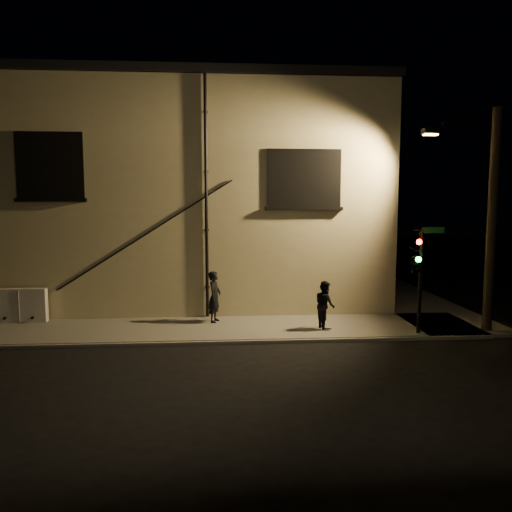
{
  "coord_description": "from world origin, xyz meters",
  "views": [
    {
      "loc": [
        -1.38,
        -14.41,
        4.23
      ],
      "look_at": [
        -0.17,
        1.8,
        2.41
      ],
      "focal_mm": 35.0,
      "sensor_mm": 36.0,
      "label": 1
    }
  ],
  "objects": [
    {
      "name": "pedestrian_b",
      "position": [
        2.01,
        1.14,
        0.89
      ],
      "size": [
        0.71,
        0.84,
        1.54
      ],
      "primitive_type": "imported",
      "rotation": [
        0.0,
        0.0,
        1.76
      ],
      "color": "black",
      "rests_on": "sidewalk"
    },
    {
      "name": "streetlamp_pole",
      "position": [
        7.02,
        0.61,
        3.75
      ],
      "size": [
        2.02,
        1.39,
        7.04
      ],
      "color": "black",
      "rests_on": "ground"
    },
    {
      "name": "traffic_signal",
      "position": [
        4.59,
        0.21,
        2.33
      ],
      "size": [
        1.27,
        1.94,
        3.29
      ],
      "color": "black",
      "rests_on": "sidewalk"
    },
    {
      "name": "sidewalk",
      "position": [
        1.22,
        4.39,
        0.06
      ],
      "size": [
        21.0,
        16.0,
        0.12
      ],
      "color": "#616057",
      "rests_on": "ground"
    },
    {
      "name": "pedestrian_a",
      "position": [
        -1.54,
        2.24,
        0.98
      ],
      "size": [
        0.58,
        0.72,
        1.73
      ],
      "primitive_type": "imported",
      "rotation": [
        0.0,
        0.0,
        1.27
      ],
      "color": "black",
      "rests_on": "sidewalk"
    },
    {
      "name": "building",
      "position": [
        -3.0,
        8.99,
        4.4
      ],
      "size": [
        16.2,
        12.23,
        8.8
      ],
      "color": "#BEB588",
      "rests_on": "ground"
    },
    {
      "name": "ground",
      "position": [
        0.0,
        0.0,
        0.0
      ],
      "size": [
        90.0,
        90.0,
        0.0
      ],
      "primitive_type": "plane",
      "color": "black"
    },
    {
      "name": "utility_cabinet",
      "position": [
        -8.1,
        2.7,
        0.69
      ],
      "size": [
        1.74,
        0.29,
        1.15
      ],
      "primitive_type": "cube",
      "color": "beige",
      "rests_on": "sidewalk"
    }
  ]
}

